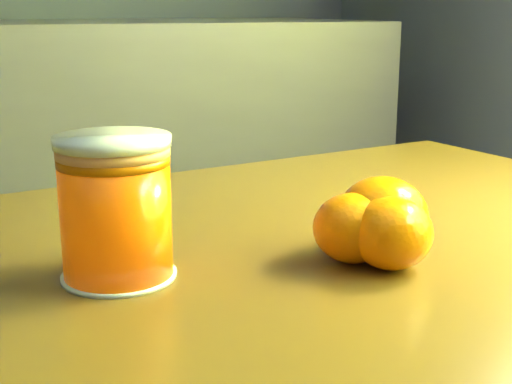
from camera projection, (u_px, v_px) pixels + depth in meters
name	position (u px, v px, depth m)	size (l,w,h in m)	color
table	(292.00, 352.00, 0.64)	(1.06, 0.82, 0.72)	brown
juice_glass	(116.00, 209.00, 0.55)	(0.09, 0.09, 0.11)	#F55704
orange_front	(382.00, 216.00, 0.60)	(0.08, 0.08, 0.07)	orange
orange_back	(353.00, 228.00, 0.59)	(0.07, 0.07, 0.06)	orange
orange_extra	(391.00, 233.00, 0.57)	(0.07, 0.07, 0.06)	orange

